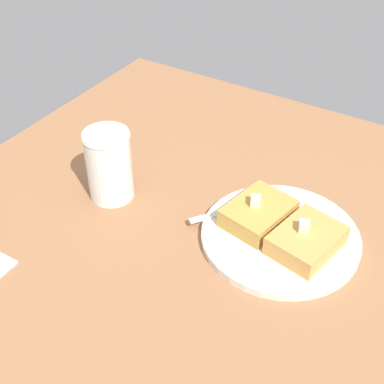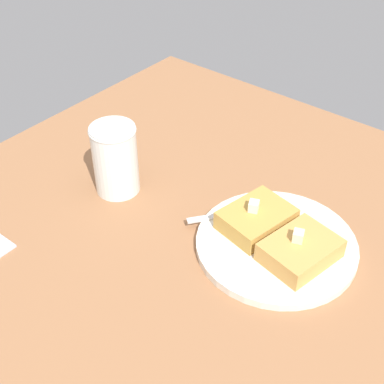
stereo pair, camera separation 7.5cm
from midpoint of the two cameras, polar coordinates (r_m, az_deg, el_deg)
The scene contains 8 objects.
table_surface at distance 71.90cm, azimuth -0.25°, elevation -8.66°, with size 92.02×92.02×2.94cm, color #966440.
plate at distance 74.10cm, azimuth 6.55°, elevation -4.87°, with size 21.83×21.83×1.16cm.
toast_slice_left at distance 74.53cm, azimuth 4.25°, elevation -2.40°, with size 7.21×9.49×2.78cm, color #C19141.
toast_slice_middle at distance 71.26cm, azimuth 9.19°, elevation -5.23°, with size 7.21×9.49×2.78cm, color #CC9349.
butter_pat_primary at distance 73.22cm, azimuth 3.90°, elevation -1.08°, with size 1.47×1.32×1.47cm, color #F8EBC8.
butter_pat_secondary at distance 70.00cm, azimuth 8.91°, elevation -3.78°, with size 1.47×1.32×1.47cm, color #EEEAB3.
fork at distance 77.47cm, azimuth 3.21°, elevation -1.64°, with size 10.81×13.62×0.36cm.
syrup_jar at distance 80.00cm, azimuth -11.48°, elevation 2.51°, with size 6.96×6.96×11.04cm.
Camera 1 is at (22.60, -43.48, 54.42)cm, focal length 50.00 mm.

